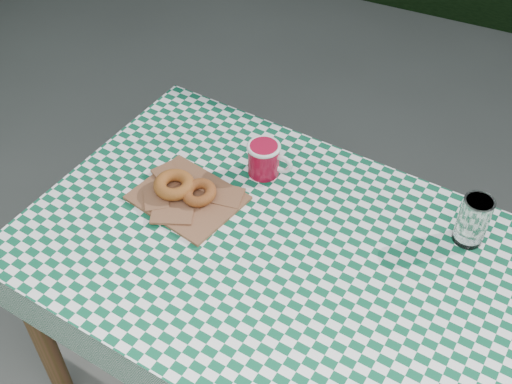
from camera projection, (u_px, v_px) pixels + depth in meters
table at (275, 335)px, 1.84m from camera, size 1.34×0.97×0.75m
tablecloth at (278, 251)px, 1.58m from camera, size 1.37×0.99×0.01m
paper_bag at (188, 197)px, 1.70m from camera, size 0.31×0.27×0.01m
bagel_front at (174, 185)px, 1.69m from camera, size 0.12×0.12×0.03m
bagel_back at (199, 193)px, 1.68m from camera, size 0.13×0.13×0.03m
coffee_mug at (264, 159)px, 1.74m from camera, size 0.18×0.18×0.10m
drinking_glass at (473, 220)px, 1.55m from camera, size 0.08×0.08×0.14m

